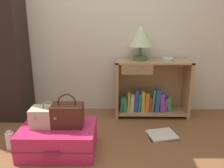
% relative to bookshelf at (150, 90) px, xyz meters
% --- Properties ---
extents(back_wall, '(6.40, 0.10, 2.60)m').
position_rel_bookshelf_xyz_m(back_wall, '(-0.68, 0.24, 0.96)').
color(back_wall, silver).
rests_on(back_wall, ground_plane).
extents(bookshelf, '(0.96, 0.35, 0.74)m').
position_rel_bookshelf_xyz_m(bookshelf, '(0.00, 0.00, 0.00)').
color(bookshelf, tan).
rests_on(bookshelf, ground_plane).
extents(table_lamp, '(0.31, 0.31, 0.44)m').
position_rel_bookshelf_xyz_m(table_lamp, '(-0.15, 0.01, 0.69)').
color(table_lamp, '#4C7542').
rests_on(table_lamp, bookshelf).
extents(bowl, '(0.14, 0.14, 0.04)m').
position_rel_bookshelf_xyz_m(bowl, '(0.20, -0.04, 0.42)').
color(bowl, silver).
rests_on(bowl, bookshelf).
extents(suitcase_large, '(0.73, 0.53, 0.26)m').
position_rel_bookshelf_xyz_m(suitcase_large, '(-1.02, -0.91, -0.21)').
color(suitcase_large, '#DB2860').
rests_on(suitcase_large, ground_plane).
extents(train_case, '(0.34, 0.21, 0.25)m').
position_rel_bookshelf_xyz_m(train_case, '(-1.11, -0.88, 0.01)').
color(train_case, beige).
rests_on(train_case, suitcase_large).
extents(handbag, '(0.30, 0.19, 0.33)m').
position_rel_bookshelf_xyz_m(handbag, '(-0.92, -0.89, 0.04)').
color(handbag, '#472319').
rests_on(handbag, suitcase_large).
extents(bottle, '(0.08, 0.08, 0.20)m').
position_rel_bookshelf_xyz_m(bottle, '(-1.52, -0.88, -0.25)').
color(bottle, white).
rests_on(bottle, ground_plane).
extents(open_book_on_floor, '(0.36, 0.32, 0.02)m').
position_rel_bookshelf_xyz_m(open_book_on_floor, '(0.07, -0.59, -0.34)').
color(open_book_on_floor, white).
rests_on(open_book_on_floor, ground_plane).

